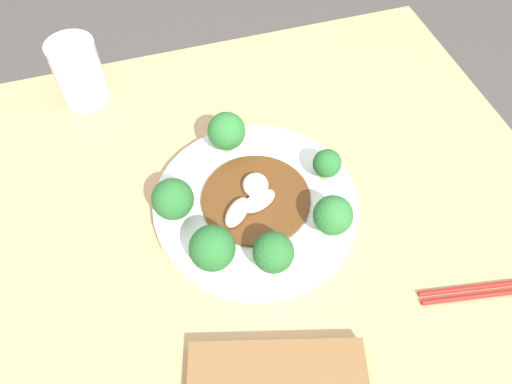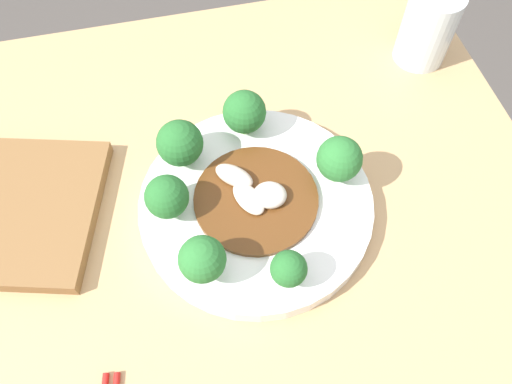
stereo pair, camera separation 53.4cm
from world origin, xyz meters
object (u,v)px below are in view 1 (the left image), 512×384
object	(u,v)px
broccoli_northeast	(212,248)
stirfry_center	(254,199)
chopsticks	(503,288)
broccoli_north	(273,253)
drinking_glass	(79,72)
broccoli_northwest	(333,216)
broccoli_east	(173,199)
broccoli_west	(327,164)
plate	(256,205)
broccoli_south	(227,131)

from	to	relation	value
broccoli_northeast	stirfry_center	bearing A→B (deg)	-135.24
stirfry_center	chopsticks	bearing A→B (deg)	141.98
broccoli_northeast	broccoli_north	world-z (taller)	broccoli_northeast
drinking_glass	broccoli_northwest	bearing A→B (deg)	126.87
broccoli_east	broccoli_north	bearing A→B (deg)	131.74
broccoli_north	broccoli_northwest	size ratio (longest dim) A/B	0.91
broccoli_west	stirfry_center	world-z (taller)	broccoli_west
chopsticks	plate	bearing A→B (deg)	-38.46
broccoli_east	stirfry_center	xyz separation A→B (m)	(-0.11, 0.01, -0.03)
broccoli_northwest	chopsticks	size ratio (longest dim) A/B	0.29
broccoli_east	broccoli_northwest	bearing A→B (deg)	155.22
broccoli_northwest	plate	bearing A→B (deg)	-44.25
broccoli_east	chopsticks	distance (m)	0.45
broccoli_east	broccoli_west	world-z (taller)	broccoli_east
broccoli_east	drinking_glass	xyz separation A→B (m)	(0.10, -0.30, -0.00)
broccoli_south	broccoli_northwest	world-z (taller)	same
broccoli_south	broccoli_west	xyz separation A→B (m)	(-0.12, 0.10, -0.01)
plate	broccoli_northwest	world-z (taller)	broccoli_northwest
plate	broccoli_east	distance (m)	0.12
broccoli_northwest	drinking_glass	distance (m)	0.49
broccoli_northeast	broccoli_west	world-z (taller)	broccoli_northeast
broccoli_northeast	broccoli_west	distance (m)	0.21
plate	drinking_glass	distance (m)	0.38
broccoli_northeast	broccoli_south	world-z (taller)	same
broccoli_north	broccoli_south	xyz separation A→B (m)	(0.00, -0.21, 0.00)
broccoli_northeast	broccoli_west	xyz separation A→B (m)	(-0.19, -0.09, -0.01)
broccoli_south	stirfry_center	distance (m)	0.11
plate	broccoli_south	xyz separation A→B (m)	(0.01, -0.11, 0.05)
broccoli_north	broccoli_east	bearing A→B (deg)	-48.26
plate	broccoli_north	bearing A→B (deg)	84.84
plate	broccoli_northeast	size ratio (longest dim) A/B	4.43
broccoli_south	broccoli_northwest	bearing A→B (deg)	116.61
broccoli_north	chopsticks	bearing A→B (deg)	158.55
broccoli_east	broccoli_south	world-z (taller)	broccoli_south
drinking_glass	chopsticks	distance (m)	0.72
broccoli_east	stirfry_center	bearing A→B (deg)	173.76
broccoli_north	stirfry_center	bearing A→B (deg)	-93.56
broccoli_northeast	broccoli_east	size ratio (longest dim) A/B	1.04
plate	chopsticks	xyz separation A→B (m)	(-0.27, 0.22, -0.01)
broccoli_south	broccoli_east	bearing A→B (deg)	43.83
plate	broccoli_west	bearing A→B (deg)	-174.29
plate	chopsticks	size ratio (longest dim) A/B	1.31
plate	broccoli_east	bearing A→B (deg)	-5.56
broccoli_northeast	broccoli_north	size ratio (longest dim) A/B	1.10
broccoli_northwest	stirfry_center	size ratio (longest dim) A/B	0.42
broccoli_northwest	stirfry_center	distance (m)	0.12
stirfry_center	broccoli_west	bearing A→B (deg)	-173.92
broccoli_north	broccoli_south	distance (m)	0.21
broccoli_north	chopsticks	world-z (taller)	broccoli_north
plate	chopsticks	world-z (taller)	plate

